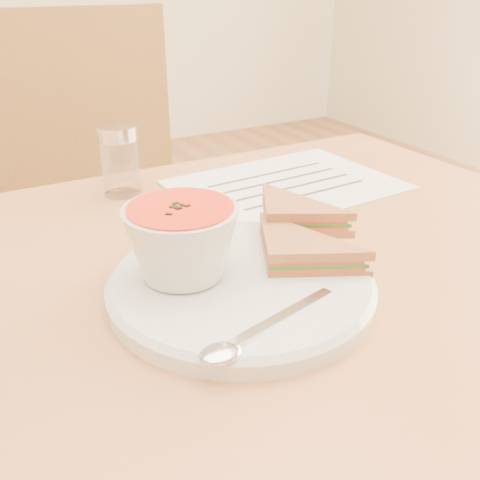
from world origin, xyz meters
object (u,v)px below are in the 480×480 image
chair_far (112,269)px  soup_bowl (182,245)px  condiment_shaker (120,161)px  plate (241,286)px

chair_far → soup_bowl: bearing=83.5°
chair_far → soup_bowl: size_ratio=8.69×
soup_bowl → condiment_shaker: size_ratio=1.10×
soup_bowl → condiment_shaker: 0.30m
plate → condiment_shaker: condiment_shaker is taller
plate → soup_bowl: soup_bowl is taller
soup_bowl → condiment_shaker: condiment_shaker is taller
chair_far → condiment_shaker: size_ratio=9.60×
soup_bowl → plate: bearing=-29.6°
plate → chair_far: bearing=89.2°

